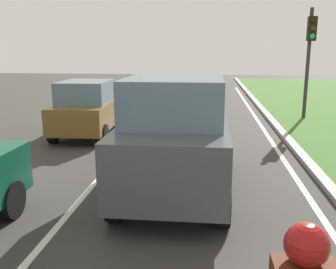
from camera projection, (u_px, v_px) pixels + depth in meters
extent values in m
plane|color=#383533|center=(157.00, 136.00, 12.28)|extent=(60.00, 60.00, 0.00)
cube|color=silver|center=(135.00, 135.00, 12.35)|extent=(0.12, 32.00, 0.01)
cube|color=silver|center=(270.00, 139.00, 11.90)|extent=(0.12, 32.00, 0.01)
cube|color=#9E9B93|center=(286.00, 137.00, 11.84)|extent=(0.24, 48.00, 0.12)
cube|color=#474C51|center=(177.00, 145.00, 7.44)|extent=(1.90, 4.50, 1.10)
cube|color=slate|center=(176.00, 98.00, 7.09)|extent=(1.70, 2.70, 0.80)
cylinder|color=black|center=(146.00, 150.00, 9.14)|extent=(0.22, 0.76, 0.76)
cylinder|color=black|center=(219.00, 152.00, 8.96)|extent=(0.22, 0.76, 0.76)
cylinder|color=black|center=(115.00, 199.00, 6.17)|extent=(0.22, 0.76, 0.76)
cylinder|color=black|center=(223.00, 204.00, 5.99)|extent=(0.22, 0.76, 0.76)
cylinder|color=black|center=(11.00, 200.00, 6.29)|extent=(0.22, 0.64, 0.64)
cube|color=brown|center=(89.00, 113.00, 12.38)|extent=(1.76, 3.75, 0.80)
cube|color=slate|center=(86.00, 92.00, 11.97)|extent=(1.54, 1.95, 0.68)
cylinder|color=black|center=(79.00, 118.00, 13.75)|extent=(0.24, 0.61, 0.60)
cylinder|color=black|center=(120.00, 119.00, 13.64)|extent=(0.24, 0.61, 0.60)
cylinder|color=black|center=(53.00, 133.00, 11.30)|extent=(0.24, 0.61, 0.60)
cylinder|color=black|center=(103.00, 134.00, 11.19)|extent=(0.24, 0.61, 0.60)
sphere|color=maroon|center=(307.00, 245.00, 2.32)|extent=(0.28, 0.28, 0.28)
cylinder|color=#2D2D2D|center=(308.00, 65.00, 14.79)|extent=(0.14, 0.14, 4.29)
cube|color=black|center=(312.00, 29.00, 14.29)|extent=(0.32, 0.24, 0.90)
sphere|color=#3F0F0F|center=(313.00, 21.00, 14.10)|extent=(0.20, 0.20, 0.20)
sphere|color=#382B0C|center=(313.00, 28.00, 14.16)|extent=(0.20, 0.20, 0.20)
sphere|color=green|center=(312.00, 36.00, 14.23)|extent=(0.20, 0.20, 0.20)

